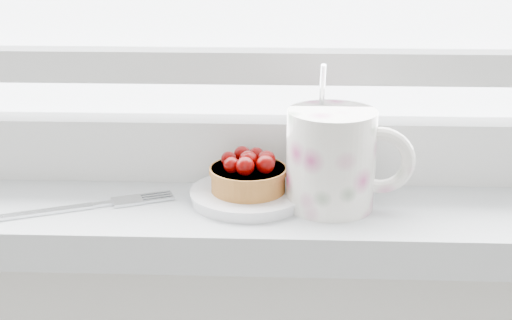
# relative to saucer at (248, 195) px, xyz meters

# --- Properties ---
(saucer) EXTENTS (0.12, 0.12, 0.01)m
(saucer) POSITION_rel_saucer_xyz_m (0.00, 0.00, 0.00)
(saucer) COLOR white
(saucer) RESTS_ON windowsill
(raspberry_tart) EXTENTS (0.08, 0.08, 0.04)m
(raspberry_tart) POSITION_rel_saucer_xyz_m (0.00, -0.00, 0.02)
(raspberry_tart) COLOR #955720
(raspberry_tart) RESTS_ON saucer
(floral_mug) EXTENTS (0.14, 0.10, 0.15)m
(floral_mug) POSITION_rel_saucer_xyz_m (0.09, -0.01, 0.05)
(floral_mug) COLOR silver
(floral_mug) RESTS_ON windowsill
(fork) EXTENTS (0.19, 0.10, 0.00)m
(fork) POSITION_rel_saucer_xyz_m (-0.18, -0.03, -0.00)
(fork) COLOR silver
(fork) RESTS_ON windowsill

